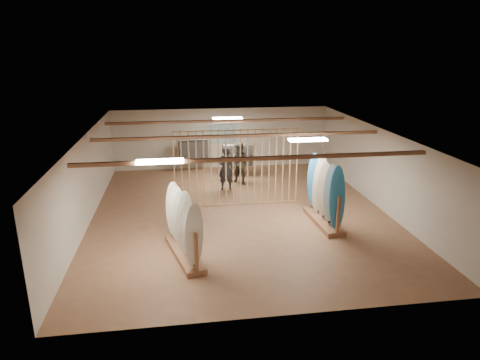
{
  "coord_description": "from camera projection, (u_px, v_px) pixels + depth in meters",
  "views": [
    {
      "loc": [
        -2.01,
        -13.68,
        5.54
      ],
      "look_at": [
        0.0,
        0.0,
        1.2
      ],
      "focal_mm": 32.0,
      "sensor_mm": 36.0,
      "label": 1
    }
  ],
  "objects": [
    {
      "name": "bamboo_partition",
      "position": [
        237.0,
        168.0,
        15.18
      ],
      "size": [
        4.45,
        0.05,
        2.78
      ],
      "color": "tan",
      "rests_on": "ground"
    },
    {
      "name": "wall_left",
      "position": [
        86.0,
        181.0,
        13.73
      ],
      "size": [
        0.0,
        12.0,
        12.0
      ],
      "primitive_type": "plane",
      "rotation": [
        1.57,
        0.0,
        1.57
      ],
      "color": "beige",
      "rests_on": "ground"
    },
    {
      "name": "poster",
      "position": [
        221.0,
        134.0,
        20.01
      ],
      "size": [
        1.4,
        0.03,
        0.9
      ],
      "primitive_type": "cube",
      "color": "teal",
      "rests_on": "ground"
    },
    {
      "name": "floor",
      "position": [
        240.0,
        213.0,
        14.85
      ],
      "size": [
        12.0,
        12.0,
        0.0
      ],
      "primitive_type": "plane",
      "color": "#8C6044",
      "rests_on": "ground"
    },
    {
      "name": "shopper_a",
      "position": [
        226.0,
        166.0,
        17.01
      ],
      "size": [
        0.74,
        0.51,
        1.99
      ],
      "primitive_type": "imported",
      "rotation": [
        0.0,
        0.0,
        3.17
      ],
      "color": "black",
      "rests_on": "floor"
    },
    {
      "name": "rack_right",
      "position": [
        324.0,
        202.0,
        13.75
      ],
      "size": [
        0.71,
        2.31,
        2.17
      ],
      "rotation": [
        0.0,
        0.0,
        0.05
      ],
      "color": "#976445",
      "rests_on": "floor"
    },
    {
      "name": "clothing_rack_a",
      "position": [
        193.0,
        151.0,
        19.46
      ],
      "size": [
        1.41,
        0.53,
        1.52
      ],
      "rotation": [
        0.0,
        0.0,
        0.14
      ],
      "color": "silver",
      "rests_on": "floor"
    },
    {
      "name": "wall_back",
      "position": [
        221.0,
        138.0,
        20.09
      ],
      "size": [
        12.0,
        0.0,
        12.0
      ],
      "primitive_type": "plane",
      "rotation": [
        1.57,
        0.0,
        0.0
      ],
      "color": "beige",
      "rests_on": "ground"
    },
    {
      "name": "ceiling",
      "position": [
        240.0,
        133.0,
        14.01
      ],
      "size": [
        12.0,
        12.0,
        0.0
      ],
      "primitive_type": "plane",
      "rotation": [
        3.14,
        0.0,
        0.0
      ],
      "color": "gray",
      "rests_on": "ground"
    },
    {
      "name": "wall_front",
      "position": [
        282.0,
        257.0,
        8.76
      ],
      "size": [
        12.0,
        0.0,
        12.0
      ],
      "primitive_type": "plane",
      "rotation": [
        -1.57,
        0.0,
        0.0
      ],
      "color": "beige",
      "rests_on": "ground"
    },
    {
      "name": "clothing_rack_b",
      "position": [
        238.0,
        156.0,
        18.69
      ],
      "size": [
        1.37,
        0.53,
        1.48
      ],
      "rotation": [
        0.0,
        0.0,
        -0.15
      ],
      "color": "silver",
      "rests_on": "floor"
    },
    {
      "name": "shopper_b",
      "position": [
        240.0,
        161.0,
        17.66
      ],
      "size": [
        1.22,
        1.18,
        1.99
      ],
      "primitive_type": "imported",
      "rotation": [
        0.0,
        0.0,
        -0.67
      ],
      "color": "#3D3B2F",
      "rests_on": "floor"
    },
    {
      "name": "rack_left",
      "position": [
        184.0,
        234.0,
        11.6
      ],
      "size": [
        1.11,
        2.46,
        1.93
      ],
      "rotation": [
        0.0,
        0.0,
        0.25
      ],
      "color": "#976445",
      "rests_on": "floor"
    },
    {
      "name": "light_panels",
      "position": [
        240.0,
        135.0,
        14.03
      ],
      "size": [
        1.2,
        0.35,
        0.06
      ],
      "primitive_type": "cube",
      "color": "white",
      "rests_on": "ground"
    },
    {
      "name": "wall_right",
      "position": [
        380.0,
        168.0,
        15.12
      ],
      "size": [
        0.0,
        12.0,
        12.0
      ],
      "primitive_type": "plane",
      "rotation": [
        1.57,
        0.0,
        -1.57
      ],
      "color": "beige",
      "rests_on": "ground"
    },
    {
      "name": "ceiling_slats",
      "position": [
        240.0,
        136.0,
        14.03
      ],
      "size": [
        9.5,
        6.12,
        0.1
      ],
      "primitive_type": "cube",
      "color": "#976445",
      "rests_on": "ground"
    }
  ]
}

